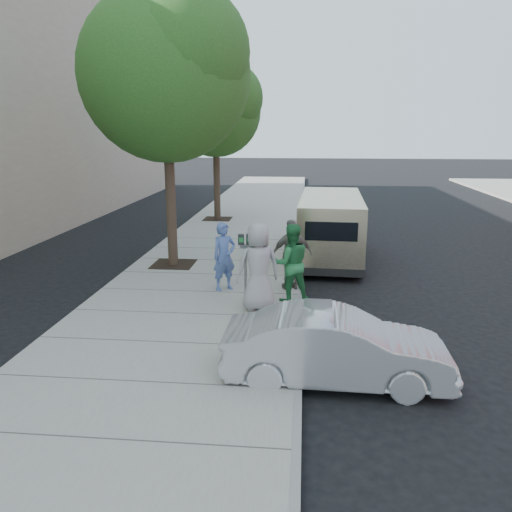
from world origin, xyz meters
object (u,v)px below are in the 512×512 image
Objects in this scene: person_green_shirt at (291,263)px; person_gray_shirt at (258,267)px; person_striped_polo at (292,255)px; tree_far at (217,107)px; person_officer at (224,257)px; van at (330,226)px; parking_meter at (245,252)px; tree_near at (167,69)px; sedan at (336,348)px.

person_gray_shirt is at bearing 27.21° from person_green_shirt.
person_gray_shirt is 1.66m from person_striped_polo.
tree_far is 3.88× the size of person_officer.
van is at bearing -123.71° from person_striped_polo.
van is 3.73m from person_striped_polo.
person_gray_shirt is at bearing -72.14° from parking_meter.
person_gray_shirt is (2.77, -3.49, -4.43)m from tree_near.
parking_meter is 0.93× the size of person_officer.
person_striped_polo is at bearing -104.20° from person_green_shirt.
person_striped_polo reaches higher than person_officer.
parking_meter is 1.06m from person_green_shirt.
person_officer reaches higher than parking_meter.
sedan is 3.57m from person_green_shirt.
van is (4.56, -6.01, -3.82)m from tree_far.
person_gray_shirt is at bearing -91.13° from person_officer.
parking_meter is 0.80× the size of person_gray_shirt.
parking_meter is 0.72m from person_gray_shirt.
tree_far is 3.73× the size of person_striped_polo.
tree_far is at bearing -86.68° from person_striped_polo.
person_officer is at bearing -123.37° from van.
person_green_shirt is 1.03× the size of person_striped_polo.
tree_near is 5.69m from parking_meter.
tree_far is 1.79× the size of sedan.
parking_meter is 0.28× the size of van.
tree_far is 10.70m from person_officer.
person_green_shirt is (-0.83, 3.44, 0.45)m from sedan.
sedan is at bearing 89.37° from person_green_shirt.
person_green_shirt is at bearing -39.92° from tree_near.
sedan is (4.29, -6.33, -4.95)m from tree_near.
person_officer reaches higher than sedan.
person_striped_polo is (3.45, -9.58, -3.86)m from tree_far.
person_striped_polo is (3.45, -1.98, -4.53)m from tree_near.
tree_near reaches higher than person_gray_shirt.
tree_near is 9.11m from sedan.
van is 7.94m from sedan.
parking_meter is 1.40m from person_striped_polo.
tree_near is 1.37× the size of van.
sedan is 1.88× the size of person_gray_shirt.
tree_far is 11.35m from parking_meter.
person_gray_shirt reaches higher than sedan.
person_gray_shirt is (-0.68, -0.60, 0.07)m from person_green_shirt.
tree_near is at bearing -54.13° from person_green_shirt.
tree_far is at bearing -96.73° from person_gray_shirt.
tree_far reaches higher than van.
person_green_shirt is at bearing 14.71° from sedan.
person_striped_polo reaches higher than parking_meter.
person_green_shirt reaches higher than person_striped_polo.
person_gray_shirt reaches higher than van.
tree_near is 6.03m from person_striped_polo.
person_striped_polo is at bearing -29.87° from person_officer.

